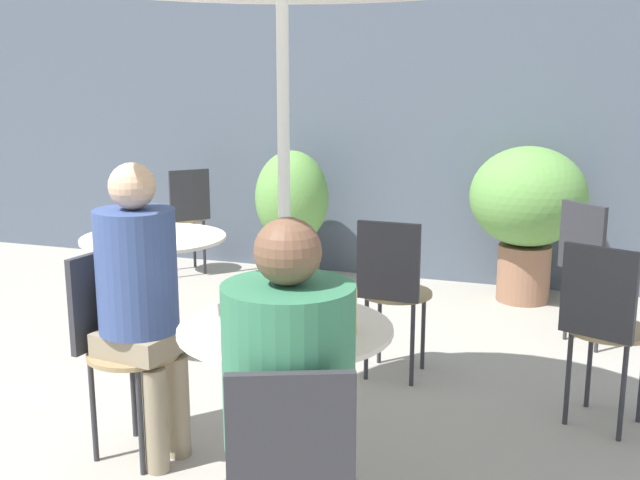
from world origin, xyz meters
TOP-DOWN VIEW (x-y plane):
  - ground_plane at (0.00, 0.00)m, footprint 20.00×20.00m
  - storefront_wall at (0.00, 3.36)m, footprint 10.00×0.06m
  - cafe_table_near at (0.23, -0.08)m, footprint 0.81×0.81m
  - cafe_table_far at (-1.10, 1.19)m, footprint 0.85×0.85m
  - bistro_chair_0 at (-0.59, 0.03)m, footprint 0.41×0.39m
  - bistro_chair_1 at (0.55, -0.84)m, footprint 0.42×0.44m
  - bistro_chair_2 at (1.39, 0.93)m, footprint 0.42×0.44m
  - bistro_chair_3 at (0.34, 1.19)m, footprint 0.39×0.39m
  - bistro_chair_4 at (1.35, 2.12)m, footprint 0.45×0.45m
  - bistro_chair_5 at (-1.79, 2.82)m, footprint 0.45×0.45m
  - seated_person_0 at (-0.45, 0.01)m, footprint 0.36×0.33m
  - seated_person_1 at (0.50, -0.71)m, footprint 0.43×0.45m
  - beer_glass_0 at (0.16, -0.31)m, footprint 0.06×0.06m
  - beer_glass_1 at (0.48, -0.08)m, footprint 0.06×0.06m
  - beer_glass_2 at (0.17, 0.16)m, footprint 0.07×0.07m
  - potted_plant_0 at (-0.88, 2.88)m, footprint 0.58×0.58m
  - potted_plant_1 at (0.91, 2.97)m, footprint 0.83×0.83m

SIDE VIEW (x-z plane):
  - ground_plane at x=0.00m, z-range 0.00..0.00m
  - cafe_table_near at x=0.23m, z-range 0.18..0.89m
  - cafe_table_far at x=-1.10m, z-range 0.19..0.90m
  - bistro_chair_0 at x=-0.59m, z-range 0.10..0.99m
  - bistro_chair_1 at x=0.55m, z-range 0.10..0.99m
  - bistro_chair_2 at x=1.39m, z-range 0.10..0.99m
  - bistro_chair_3 at x=0.34m, z-range 0.10..0.99m
  - bistro_chair_4 at x=1.35m, z-range 0.10..0.99m
  - bistro_chair_5 at x=-1.79m, z-range 0.10..0.99m
  - potted_plant_0 at x=-0.88m, z-range 0.05..1.12m
  - potted_plant_1 at x=0.91m, z-range 0.15..1.29m
  - seated_person_1 at x=0.50m, z-range 0.11..1.37m
  - seated_person_0 at x=-0.45m, z-range 0.12..1.41m
  - beer_glass_2 at x=0.17m, z-range 0.70..0.87m
  - beer_glass_1 at x=0.48m, z-range 0.70..0.88m
  - beer_glass_0 at x=0.16m, z-range 0.70..0.90m
  - storefront_wall at x=0.00m, z-range 0.00..3.00m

